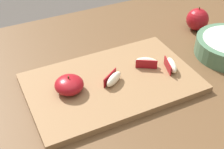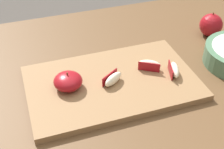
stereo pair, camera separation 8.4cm
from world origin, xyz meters
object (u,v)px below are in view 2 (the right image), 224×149
apple_wedge_back (149,65)px  apple_half_skin_up (68,81)px  apple_wedge_right (113,79)px  whole_apple_red_delicious (211,25)px  apple_wedge_middle (174,70)px  cutting_board (112,83)px

apple_wedge_back → apple_half_skin_up: bearing=-178.5°
apple_wedge_right → whole_apple_red_delicious: 0.43m
apple_wedge_middle → apple_wedge_back: bearing=141.9°
apple_wedge_right → apple_wedge_back: bearing=12.9°
cutting_board → apple_wedge_middle: apple_wedge_middle is taller
apple_wedge_back → apple_wedge_right: bearing=-167.1°
apple_wedge_right → apple_wedge_back: same height
whole_apple_red_delicious → apple_wedge_middle: bearing=-142.3°
apple_wedge_right → apple_wedge_middle: same height
apple_wedge_right → apple_wedge_back: 0.12m
apple_half_skin_up → apple_wedge_right: 0.12m
apple_wedge_right → whole_apple_red_delicious: whole_apple_red_delicious is taller
whole_apple_red_delicious → apple_half_skin_up: bearing=-164.9°
cutting_board → whole_apple_red_delicious: (0.40, 0.15, 0.03)m
apple_wedge_right → cutting_board: bearing=82.1°
apple_wedge_middle → whole_apple_red_delicious: 0.29m
cutting_board → whole_apple_red_delicious: 0.43m
cutting_board → whole_apple_red_delicious: whole_apple_red_delicious is taller
apple_half_skin_up → cutting_board: bearing=-4.4°
apple_half_skin_up → apple_wedge_middle: apple_half_skin_up is taller
apple_wedge_back → apple_wedge_middle: 0.07m
apple_wedge_middle → whole_apple_red_delicious: (0.23, 0.18, 0.01)m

